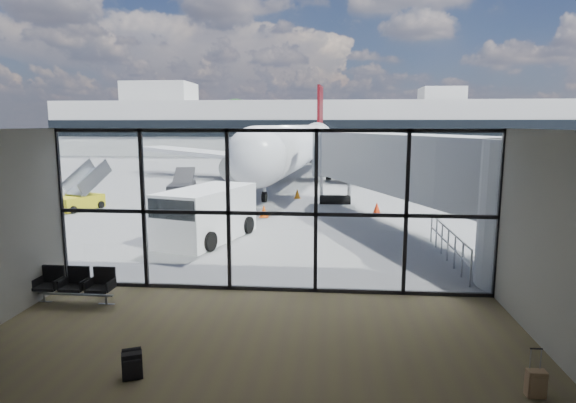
# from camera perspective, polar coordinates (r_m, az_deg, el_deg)

# --- Properties ---
(ground) EXTENTS (220.00, 220.00, 0.00)m
(ground) POSITION_cam_1_polar(r_m,az_deg,el_deg) (53.02, 3.27, 4.15)
(ground) COLOR slate
(ground) RESTS_ON ground
(lounge_shell) EXTENTS (12.02, 8.01, 4.51)m
(lounge_shell) POSITION_cam_1_polar(r_m,az_deg,el_deg) (8.37, -5.89, -4.39)
(lounge_shell) COLOR brown
(lounge_shell) RESTS_ON ground
(glass_curtain_wall) EXTENTS (12.10, 0.12, 4.50)m
(glass_curtain_wall) POSITION_cam_1_polar(r_m,az_deg,el_deg) (13.10, -1.93, -1.22)
(glass_curtain_wall) COLOR white
(glass_curtain_wall) RESTS_ON ground
(jet_bridge) EXTENTS (8.00, 16.50, 4.33)m
(jet_bridge) POSITION_cam_1_polar(r_m,az_deg,el_deg) (20.23, 14.49, 3.63)
(jet_bridge) COLOR gray
(jet_bridge) RESTS_ON ground
(apron_railing) EXTENTS (0.06, 5.46, 1.11)m
(apron_railing) POSITION_cam_1_polar(r_m,az_deg,el_deg) (17.23, 18.46, -4.36)
(apron_railing) COLOR gray
(apron_railing) RESTS_ON ground
(far_terminal) EXTENTS (80.00, 12.20, 11.00)m
(far_terminal) POSITION_cam_1_polar(r_m,az_deg,el_deg) (74.80, 3.36, 8.83)
(far_terminal) COLOR #B8B8B3
(far_terminal) RESTS_ON ground
(tree_0) EXTENTS (4.95, 4.95, 7.12)m
(tree_0) POSITION_cam_1_polar(r_m,az_deg,el_deg) (96.73, -24.08, 8.38)
(tree_0) COLOR #382619
(tree_0) RESTS_ON ground
(tree_1) EXTENTS (5.61, 5.61, 8.07)m
(tree_1) POSITION_cam_1_polar(r_m,az_deg,el_deg) (93.99, -20.87, 8.95)
(tree_1) COLOR #382619
(tree_1) RESTS_ON ground
(tree_2) EXTENTS (6.27, 6.27, 9.03)m
(tree_2) POSITION_cam_1_polar(r_m,az_deg,el_deg) (91.57, -17.46, 9.53)
(tree_2) COLOR #382619
(tree_2) RESTS_ON ground
(tree_3) EXTENTS (4.95, 4.95, 7.12)m
(tree_3) POSITION_cam_1_polar(r_m,az_deg,el_deg) (89.47, -13.82, 8.91)
(tree_3) COLOR #382619
(tree_3) RESTS_ON ground
(tree_4) EXTENTS (5.61, 5.61, 8.07)m
(tree_4) POSITION_cam_1_polar(r_m,az_deg,el_deg) (87.74, -10.08, 9.43)
(tree_4) COLOR #382619
(tree_4) RESTS_ON ground
(tree_5) EXTENTS (6.27, 6.27, 9.03)m
(tree_5) POSITION_cam_1_polar(r_m,az_deg,el_deg) (86.40, -6.18, 9.94)
(tree_5) COLOR #382619
(tree_5) RESTS_ON ground
(seating_row) EXTENTS (2.08, 0.60, 0.92)m
(seating_row) POSITION_cam_1_polar(r_m,az_deg,el_deg) (13.88, -23.79, -8.81)
(seating_row) COLOR gray
(seating_row) RESTS_ON ground
(backpack) EXTENTS (0.43, 0.43, 0.54)m
(backpack) POSITION_cam_1_polar(r_m,az_deg,el_deg) (9.69, -17.98, -17.97)
(backpack) COLOR black
(backpack) RESTS_ON ground
(suitcase) EXTENTS (0.31, 0.24, 0.85)m
(suitcase) POSITION_cam_1_polar(r_m,az_deg,el_deg) (9.68, 27.33, -18.62)
(suitcase) COLOR #987654
(suitcase) RESTS_ON ground
(airliner) EXTENTS (30.07, 34.93, 9.00)m
(airliner) POSITION_cam_1_polar(r_m,az_deg,el_deg) (41.58, 1.39, 6.58)
(airliner) COLOR white
(airliner) RESTS_ON ground
(service_van) EXTENTS (3.38, 5.18, 2.08)m
(service_van) POSITION_cam_1_polar(r_m,az_deg,el_deg) (19.48, -9.80, -1.45)
(service_van) COLOR white
(service_van) RESTS_ON ground
(belt_loader) EXTENTS (2.09, 4.19, 1.85)m
(belt_loader) POSITION_cam_1_polar(r_m,az_deg,el_deg) (29.97, -12.43, 1.29)
(belt_loader) COLOR black
(belt_loader) RESTS_ON ground
(mobile_stairs) EXTENTS (2.41, 3.30, 2.12)m
(mobile_stairs) POSITION_cam_1_polar(r_m,az_deg,el_deg) (28.56, -23.55, 0.14)
(mobile_stairs) COLOR gold
(mobile_stairs) RESTS_ON ground
(traffic_cone_a) EXTENTS (0.44, 0.44, 0.63)m
(traffic_cone_a) POSITION_cam_1_polar(r_m,az_deg,el_deg) (24.10, -2.87, -1.15)
(traffic_cone_a) COLOR #FF5A0D
(traffic_cone_a) RESTS_ON ground
(traffic_cone_b) EXTENTS (0.46, 0.46, 0.66)m
(traffic_cone_b) POSITION_cam_1_polar(r_m,az_deg,el_deg) (25.10, 10.48, -0.84)
(traffic_cone_b) COLOR red
(traffic_cone_b) RESTS_ON ground
(traffic_cone_c) EXTENTS (0.41, 0.41, 0.59)m
(traffic_cone_c) POSITION_cam_1_polar(r_m,az_deg,el_deg) (30.17, 1.12, 0.90)
(traffic_cone_c) COLOR orange
(traffic_cone_c) RESTS_ON ground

